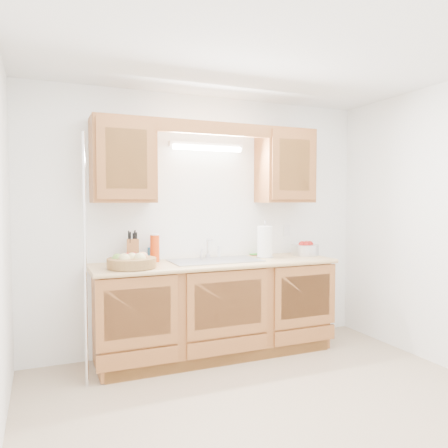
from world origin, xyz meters
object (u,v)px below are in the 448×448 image
fruit_basket (132,261)px  knife_block (133,251)px  paper_towel (265,242)px  apple_bowl (305,249)px

fruit_basket → knife_block: 0.30m
knife_block → fruit_basket: bearing=-90.4°
paper_towel → apple_bowl: 0.50m
paper_towel → knife_block: bearing=174.2°
knife_block → paper_towel: bearing=7.1°
apple_bowl → paper_towel: bearing=-176.6°
paper_towel → apple_bowl: size_ratio=1.19×
apple_bowl → fruit_basket: bearing=-174.2°
paper_towel → fruit_basket: bearing=-173.3°
knife_block → apple_bowl: knife_block is taller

